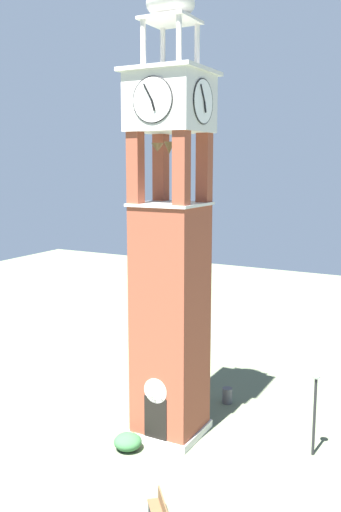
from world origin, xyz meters
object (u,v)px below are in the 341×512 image
park_bench (159,512)px  trash_bin (227,395)px  lamp_post (315,397)px  clock_tower (170,262)px

park_bench → trash_bin: (-1.68, 10.03, -0.08)m
park_bench → lamp_post: lamp_post is taller
clock_tower → lamp_post: size_ratio=5.16×
clock_tower → trash_bin: size_ratio=24.10×
park_bench → lamp_post: bearing=63.8°
clock_tower → lamp_post: bearing=10.8°
park_bench → trash_bin: 10.17m
lamp_post → trash_bin: size_ratio=4.67×
clock_tower → park_bench: (2.74, -5.86, -7.47)m
clock_tower → park_bench: size_ratio=12.80×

